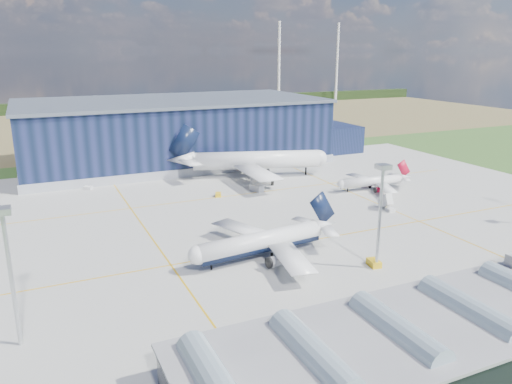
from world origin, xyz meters
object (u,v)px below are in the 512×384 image
Objects in this scene: airliner_widebody at (257,151)px; airstair at (385,204)px; hangar at (179,133)px; airliner_red at (372,177)px; gse_tug_a at (374,263)px; light_mast_west at (8,255)px; gse_tug_c at (218,195)px; light_mast_center at (381,200)px; car_b at (502,286)px; gse_cart_b at (88,188)px; gse_van_b at (257,188)px; gse_cart_a at (386,179)px; airliner_navy at (261,232)px.

airliner_widebody is 55.70m from airstair.
airliner_red is (45.10, -72.80, -6.98)m from hangar.
hangar is 124.40m from gse_tug_a.
light_mast_west is 89.19m from gse_tug_c.
light_mast_center reaches higher than gse_tug_c.
car_b is (28.55, -83.95, -0.10)m from gse_tug_c.
car_b is at bearing -111.59° from gse_cart_b.
gse_tug_a is 65.34m from gse_van_b.
light_mast_west is 117.25m from airliner_widebody.
gse_tug_a is 1.09× the size of car_b.
airliner_red reaches higher than gse_cart_a.
hangar is 54.26m from gse_cart_b.
airliner_widebody is 60.65m from gse_cart_b.
light_mast_west reaches higher than car_b.
light_mast_center is 6.58× the size of gse_tug_a.
gse_van_b is (-48.10, 6.84, 0.41)m from gse_cart_a.
airliner_navy is at bearing -129.52° from gse_van_b.
airstair is at bearing -127.80° from gse_cart_a.
gse_tug_c is at bearing -105.91° from airliner_navy.
gse_tug_a is 1.24× the size of gse_cart_b.
gse_cart_b is at bearing 137.68° from gse_van_b.
light_mast_center is 0.58× the size of airliner_navy.
gse_tug_a is 0.71× the size of gse_van_b.
gse_cart_a is at bearing 49.89° from light_mast_center.
gse_cart_a is at bearing -22.87° from car_b.
gse_cart_b is at bearing 163.14° from gse_cart_a.
hangar is at bearing 118.14° from airstair.
light_mast_center reaches higher than gse_cart_a.
airliner_red is 51.78m from gse_tug_c.
light_mast_west is 71.71m from gse_tug_a.
gse_cart_a is 0.66× the size of airstair.
airstair reaches higher than gse_van_b.
hangar is 3.68× the size of airliner_navy.
airliner_widebody is at bearing 82.91° from light_mast_center.
light_mast_center is (70.00, 0.00, 0.00)m from light_mast_west.
light_mast_west reaches higher than gse_tug_c.
airstair is (-9.34, -19.08, -3.03)m from airliner_red.
hangar is 145.22m from car_b.
airliner_widebody is at bearing 115.94° from airstair.
gse_tug_a is (70.17, 1.10, -14.70)m from light_mast_west.
airstair reaches higher than car_b.
gse_cart_b is (-49.15, 90.90, -0.12)m from gse_tug_a.
gse_cart_a is at bearing 57.82° from airstair.
light_mast_center is 14.75m from gse_tug_a.
light_mast_west is 89.84m from car_b.
airstair is 52.29m from car_b.
gse_cart_a is 1.18× the size of gse_cart_b.
gse_cart_b is (-28.50, 76.71, -5.81)m from airliner_navy.
light_mast_west reaches higher than gse_tug_a.
hangar reaches higher than gse_tug_a.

